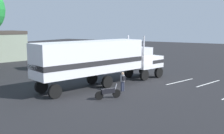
# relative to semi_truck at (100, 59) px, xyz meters

# --- Properties ---
(ground_plane) EXTENTS (120.00, 120.00, 0.00)m
(ground_plane) POSITION_rel_semi_truck_xyz_m (5.07, -2.37, -2.52)
(ground_plane) COLOR #232326
(lane_stripe_near) EXTENTS (4.22, 1.56, 0.01)m
(lane_stripe_near) POSITION_rel_semi_truck_xyz_m (5.51, -5.87, -2.52)
(lane_stripe_near) COLOR silver
(lane_stripe_near) RESTS_ON ground_plane
(lane_stripe_mid) EXTENTS (4.25, 1.45, 0.01)m
(lane_stripe_mid) POSITION_rel_semi_truck_xyz_m (6.02, -8.47, -2.52)
(lane_stripe_mid) COLOR silver
(lane_stripe_mid) RESTS_ON ground_plane
(semi_truck) EXTENTS (14.22, 6.82, 4.50)m
(semi_truck) POSITION_rel_semi_truck_xyz_m (0.00, 0.00, 0.00)
(semi_truck) COLOR white
(semi_truck) RESTS_ON ground_plane
(person_bystander) EXTENTS (0.42, 0.48, 1.63)m
(person_bystander) POSITION_rel_semi_truck_xyz_m (-0.79, -2.76, -1.63)
(person_bystander) COLOR #2D3347
(person_bystander) RESTS_ON ground_plane
(parked_bus) EXTENTS (11.05, 6.96, 3.40)m
(parked_bus) POSITION_rel_semi_truck_xyz_m (8.84, 7.60, -0.46)
(parked_bus) COLOR #1E5999
(parked_bus) RESTS_ON ground_plane
(motorcycle) EXTENTS (1.80, 1.27, 1.12)m
(motorcycle) POSITION_rel_semi_truck_xyz_m (-3.45, -2.93, -2.04)
(motorcycle) COLOR black
(motorcycle) RESTS_ON ground_plane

